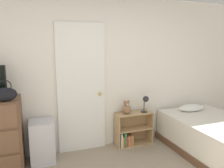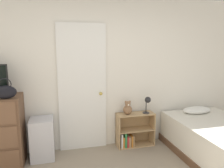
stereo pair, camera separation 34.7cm
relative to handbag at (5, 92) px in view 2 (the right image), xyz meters
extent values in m
cube|color=white|center=(1.37, 0.48, 0.14)|extent=(10.00, 0.06, 2.55)
cube|color=white|center=(1.08, 0.43, -0.09)|extent=(0.79, 0.04, 2.10)
sphere|color=gold|center=(1.38, 0.38, -0.18)|extent=(0.06, 0.06, 0.06)
ellipsoid|color=black|center=(0.00, 0.00, -0.01)|extent=(0.28, 0.10, 0.18)
torus|color=black|center=(0.00, 0.00, 0.10)|extent=(0.17, 0.01, 0.17)
cube|color=silver|center=(0.42, 0.24, -0.81)|extent=(0.35, 0.38, 0.64)
cube|color=tan|center=(1.65, 0.30, -0.84)|extent=(0.02, 0.26, 0.58)
cube|color=tan|center=(2.29, 0.30, -0.84)|extent=(0.02, 0.26, 0.58)
cube|color=tan|center=(1.97, 0.30, -1.12)|extent=(0.62, 0.26, 0.02)
cube|color=tan|center=(1.97, 0.30, -0.84)|extent=(0.62, 0.26, 0.02)
cube|color=tan|center=(1.97, 0.30, -0.56)|extent=(0.62, 0.26, 0.02)
cube|color=tan|center=(1.97, 0.42, -0.84)|extent=(0.65, 0.01, 0.58)
cube|color=white|center=(1.70, 0.26, -0.99)|extent=(0.03, 0.15, 0.25)
cube|color=orange|center=(1.73, 0.29, -1.02)|extent=(0.03, 0.21, 0.18)
cube|color=#338C4C|center=(1.77, 0.28, -0.99)|extent=(0.03, 0.18, 0.25)
cube|color=red|center=(1.81, 0.27, -1.02)|extent=(0.03, 0.18, 0.19)
cube|color=tan|center=(1.84, 0.27, -1.02)|extent=(0.03, 0.18, 0.18)
cube|color=orange|center=(1.88, 0.27, -1.02)|extent=(0.02, 0.17, 0.19)
cube|color=tan|center=(1.91, 0.27, -1.02)|extent=(0.02, 0.18, 0.19)
sphere|color=#8C6647|center=(1.83, 0.30, -0.47)|extent=(0.16, 0.16, 0.16)
sphere|color=#8C6647|center=(1.83, 0.30, -0.37)|extent=(0.10, 0.10, 0.10)
sphere|color=silver|center=(1.83, 0.26, -0.38)|extent=(0.03, 0.03, 0.03)
sphere|color=#8C6647|center=(1.79, 0.30, -0.33)|extent=(0.04, 0.04, 0.04)
sphere|color=#8C6647|center=(1.86, 0.30, -0.33)|extent=(0.04, 0.04, 0.04)
cylinder|color=#262628|center=(2.15, 0.28, -0.54)|extent=(0.12, 0.12, 0.01)
cylinder|color=#262628|center=(2.15, 0.28, -0.44)|extent=(0.01, 0.01, 0.20)
sphere|color=#262628|center=(2.18, 0.26, -0.31)|extent=(0.11, 0.11, 0.11)
cube|color=brown|center=(3.08, -0.56, -1.07)|extent=(1.18, 1.98, 0.12)
ellipsoid|color=white|center=(3.08, 0.15, -0.53)|extent=(0.53, 0.28, 0.12)
camera|label=1|loc=(0.35, -3.02, 0.61)|focal=35.00mm
camera|label=2|loc=(0.68, -3.12, 0.61)|focal=35.00mm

